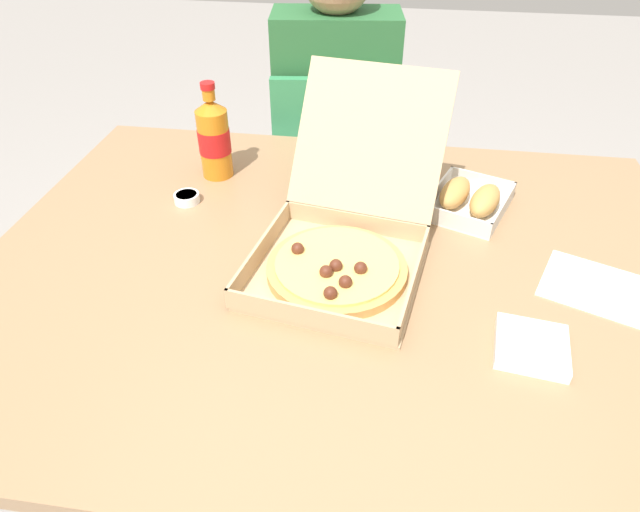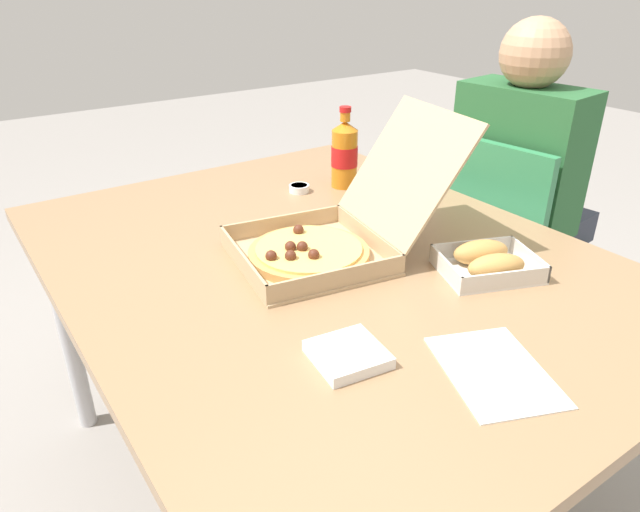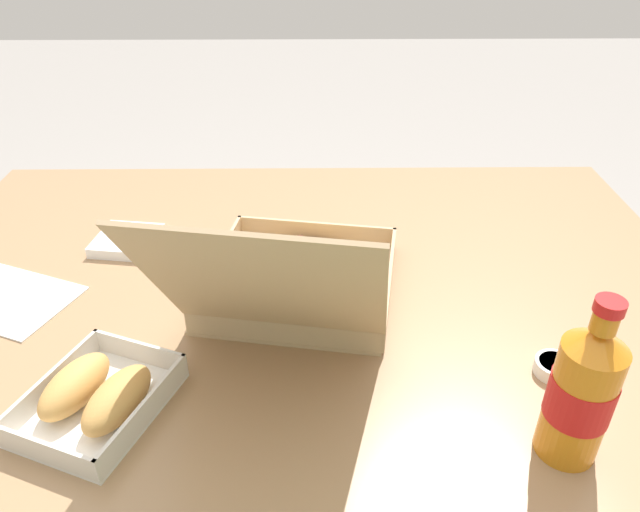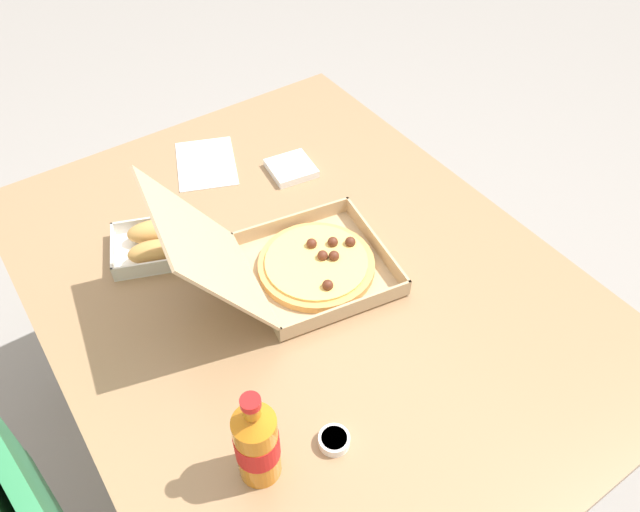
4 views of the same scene
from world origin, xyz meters
The scene contains 7 objects.
dining_table centered at (0.00, 0.00, 0.64)m, with size 1.38×1.05×0.71m.
pizza_box_open centered at (0.00, 0.00, 0.75)m, with size 0.37×0.51×0.29m.
bread_side_box centered at (0.25, 0.23, 0.73)m, with size 0.21×0.23×0.06m.
cola_bottle centered at (-0.33, 0.30, 0.80)m, with size 0.07×0.07×0.22m.
paper_menu centered at (0.48, -0.01, 0.71)m, with size 0.21×0.15×0.00m, color white.
napkin_pile centered at (0.33, -0.18, 0.72)m, with size 0.11×0.11×0.02m, color white.
dipping_sauce_cup centered at (-0.36, 0.17, 0.72)m, with size 0.06×0.06×0.02m.
Camera 3 is at (-0.03, 0.78, 1.29)m, focal length 33.47 mm.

